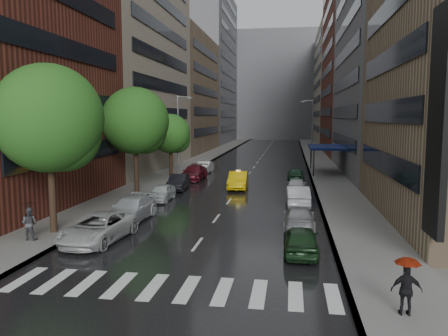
# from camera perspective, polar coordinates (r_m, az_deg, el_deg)

# --- Properties ---
(ground) EXTENTS (220.00, 220.00, 0.00)m
(ground) POSITION_cam_1_polar(r_m,az_deg,el_deg) (19.88, -6.00, -13.16)
(ground) COLOR gray
(ground) RESTS_ON ground
(road) EXTENTS (14.00, 140.00, 0.01)m
(road) POSITION_cam_1_polar(r_m,az_deg,el_deg) (68.57, 4.64, 1.05)
(road) COLOR black
(road) RESTS_ON ground
(sidewalk_left) EXTENTS (4.00, 140.00, 0.15)m
(sidewalk_left) POSITION_cam_1_polar(r_m,az_deg,el_deg) (69.78, -2.76, 1.22)
(sidewalk_left) COLOR gray
(sidewalk_left) RESTS_ON ground
(sidewalk_right) EXTENTS (4.00, 140.00, 0.15)m
(sidewalk_right) POSITION_cam_1_polar(r_m,az_deg,el_deg) (68.52, 12.16, 0.98)
(sidewalk_right) COLOR gray
(sidewalk_right) RESTS_ON ground
(crosswalk) EXTENTS (13.15, 2.80, 0.01)m
(crosswalk) POSITION_cam_1_polar(r_m,az_deg,el_deg) (18.02, -7.03, -15.27)
(crosswalk) COLOR silver
(crosswalk) RESTS_ON ground
(buildings_left) EXTENTS (8.00, 108.00, 38.00)m
(buildings_left) POSITION_cam_1_polar(r_m,az_deg,el_deg) (79.91, -5.87, 13.32)
(buildings_left) COLOR maroon
(buildings_left) RESTS_ON ground
(buildings_right) EXTENTS (8.05, 109.10, 36.00)m
(buildings_right) POSITION_cam_1_polar(r_m,az_deg,el_deg) (75.92, 16.78, 12.70)
(buildings_right) COLOR #937A5B
(buildings_right) RESTS_ON ground
(building_far) EXTENTS (40.00, 14.00, 32.00)m
(building_far) POSITION_cam_1_polar(r_m,az_deg,el_deg) (136.47, 6.77, 10.55)
(building_far) COLOR slate
(building_far) RESTS_ON ground
(tree_near) EXTENTS (6.08, 6.08, 9.70)m
(tree_near) POSITION_cam_1_polar(r_m,az_deg,el_deg) (26.43, -21.92, 6.01)
(tree_near) COLOR #382619
(tree_near) RESTS_ON ground
(tree_mid) EXTENTS (5.85, 5.85, 9.32)m
(tree_mid) POSITION_cam_1_polar(r_m,az_deg,el_deg) (38.93, -11.52, 6.05)
(tree_mid) COLOR #382619
(tree_mid) RESTS_ON ground
(tree_far) EXTENTS (4.44, 4.44, 7.08)m
(tree_far) POSITION_cam_1_polar(r_m,az_deg,el_deg) (49.60, -7.02, 4.46)
(tree_far) COLOR #382619
(tree_far) RESTS_ON ground
(taxi) EXTENTS (1.90, 4.95, 1.61)m
(taxi) POSITION_cam_1_polar(r_m,az_deg,el_deg) (41.10, 1.87, -1.60)
(taxi) COLOR #DFB40B
(taxi) RESTS_ON ground
(parked_cars_left) EXTENTS (3.00, 34.29, 1.55)m
(parked_cars_left) POSITION_cam_1_polar(r_m,az_deg,el_deg) (36.19, -7.82, -2.89)
(parked_cars_left) COLOR #BDBDBD
(parked_cars_left) RESTS_ON ground
(parked_cars_right) EXTENTS (1.95, 29.17, 1.56)m
(parked_cars_right) POSITION_cam_1_polar(r_m,az_deg,el_deg) (33.67, 9.58, -3.68)
(parked_cars_right) COLOR #163219
(parked_cars_right) RESTS_ON ground
(ped_black_umbrella) EXTENTS (0.96, 0.98, 2.09)m
(ped_black_umbrella) POSITION_cam_1_polar(r_m,az_deg,el_deg) (25.76, -24.11, -5.91)
(ped_black_umbrella) COLOR #424247
(ped_black_umbrella) RESTS_ON sidewalk_left
(ped_red_umbrella) EXTENTS (1.02, 0.82, 2.01)m
(ped_red_umbrella) POSITION_cam_1_polar(r_m,az_deg,el_deg) (16.13, 22.79, -13.45)
(ped_red_umbrella) COLOR black
(ped_red_umbrella) RESTS_ON sidewalk_right
(street_lamp_left) EXTENTS (1.74, 0.22, 9.00)m
(street_lamp_left) POSITION_cam_1_polar(r_m,az_deg,el_deg) (49.71, -5.93, 4.54)
(street_lamp_left) COLOR gray
(street_lamp_left) RESTS_ON sidewalk_left
(street_lamp_right) EXTENTS (1.74, 0.22, 9.00)m
(street_lamp_right) POSITION_cam_1_polar(r_m,az_deg,el_deg) (63.16, 11.38, 4.90)
(street_lamp_right) COLOR gray
(street_lamp_right) RESTS_ON sidewalk_right
(awning) EXTENTS (4.00, 8.00, 3.12)m
(awning) POSITION_cam_1_polar(r_m,az_deg,el_deg) (53.36, 13.18, 2.66)
(awning) COLOR navy
(awning) RESTS_ON sidewalk_right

